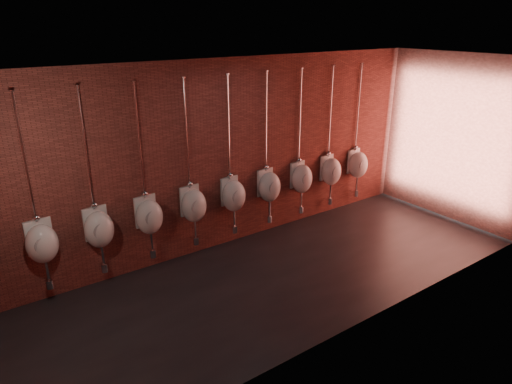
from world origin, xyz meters
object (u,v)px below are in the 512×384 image
urinal_5 (233,195)px  urinal_7 (302,178)px  urinal_4 (194,205)px  urinal_1 (42,243)px  urinal_8 (331,171)px  urinal_3 (149,216)px  urinal_9 (358,164)px  urinal_2 (99,228)px  urinal_6 (269,186)px

urinal_5 → urinal_7: 1.53m
urinal_5 → urinal_4: bearing=180.0°
urinal_1 → urinal_8: same height
urinal_3 → urinal_5: 1.53m
urinal_1 → urinal_3: 1.53m
urinal_8 → urinal_3: bearing=180.0°
urinal_7 → urinal_8: 0.77m
urinal_5 → urinal_9: same height
urinal_2 → urinal_9: size_ratio=1.00×
urinal_5 → urinal_8: 2.30m
urinal_3 → urinal_7: 3.06m
urinal_5 → urinal_8: bearing=0.0°
urinal_3 → urinal_5: size_ratio=1.00×
urinal_5 → urinal_6: 0.77m
urinal_4 → urinal_7: (2.30, 0.00, 0.00)m
urinal_4 → urinal_7: bearing=0.0°
urinal_7 → urinal_9: (1.53, 0.00, 0.00)m
urinal_3 → urinal_8: size_ratio=1.00×
urinal_8 → urinal_4: bearing=180.0°
urinal_3 → urinal_6: (2.30, 0.00, 0.00)m
urinal_1 → urinal_7: same height
urinal_3 → urinal_6: 2.30m
urinal_5 → urinal_7: bearing=0.0°
urinal_3 → urinal_6: bearing=0.0°
urinal_7 → urinal_9: 1.53m
urinal_1 → urinal_6: same height
urinal_1 → urinal_8: (5.36, 0.00, 0.00)m
urinal_2 → urinal_5: same height
urinal_9 → urinal_5: bearing=180.0°
urinal_4 → urinal_5: same height
urinal_2 → urinal_6: bearing=0.0°
urinal_1 → urinal_9: 6.13m
urinal_4 → urinal_6: size_ratio=1.00×
urinal_5 → urinal_6: same height
urinal_7 → urinal_1: bearing=180.0°
urinal_7 → urinal_8: same height
urinal_1 → urinal_4: (2.30, 0.00, 0.00)m
urinal_3 → urinal_9: bearing=0.0°
urinal_4 → urinal_9: bearing=0.0°
urinal_9 → urinal_8: bearing=180.0°
urinal_1 → urinal_8: 5.36m
urinal_2 → urinal_8: bearing=0.0°
urinal_4 → urinal_8: (3.06, 0.00, 0.00)m
urinal_4 → urinal_8: bearing=0.0°
urinal_4 → urinal_5: (0.77, 0.00, 0.00)m
urinal_7 → urinal_9: size_ratio=1.00×
urinal_6 → urinal_1: bearing=180.0°
urinal_1 → urinal_7: bearing=0.0°
urinal_2 → urinal_6: (3.06, 0.00, 0.00)m
urinal_4 → urinal_8: 3.06m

